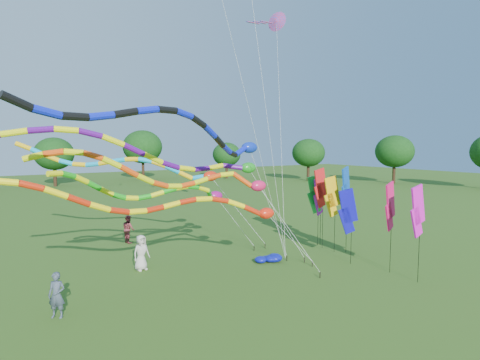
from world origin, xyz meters
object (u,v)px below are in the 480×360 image
blue_nylon_heap (268,258)px  person_b (57,295)px  person_c (128,229)px  person_a (141,253)px  tube_kite_orange (187,177)px  tube_kite_red (183,205)px

blue_nylon_heap → person_b: bearing=-172.3°
blue_nylon_heap → person_c: person_c is taller
person_b → person_a: bearing=75.1°
blue_nylon_heap → person_c: size_ratio=0.88×
tube_kite_orange → person_b: (-4.83, 1.25, -4.34)m
tube_kite_orange → person_c: 12.01m
blue_nylon_heap → person_b: (-10.86, -1.48, 0.65)m
blue_nylon_heap → person_a: size_ratio=0.88×
tube_kite_red → blue_nylon_heap: 6.77m
tube_kite_red → blue_nylon_heap: bearing=17.3°
tube_kite_orange → person_c: tube_kite_orange is taller
tube_kite_red → person_b: (-5.28, -0.17, -2.95)m
tube_kite_red → person_c: size_ratio=7.66×
person_b → person_c: (5.67, 9.93, 0.04)m
person_a → tube_kite_red: bearing=-93.0°
blue_nylon_heap → tube_kite_orange: bearing=-155.7°
tube_kite_orange → person_c: bearing=92.1°
tube_kite_orange → blue_nylon_heap: (6.04, 2.73, -4.99)m
person_b → person_c: bearing=94.9°
tube_kite_orange → blue_nylon_heap: tube_kite_orange is taller
person_a → person_c: bearing=65.0°
tube_kite_orange → person_b: tube_kite_orange is taller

